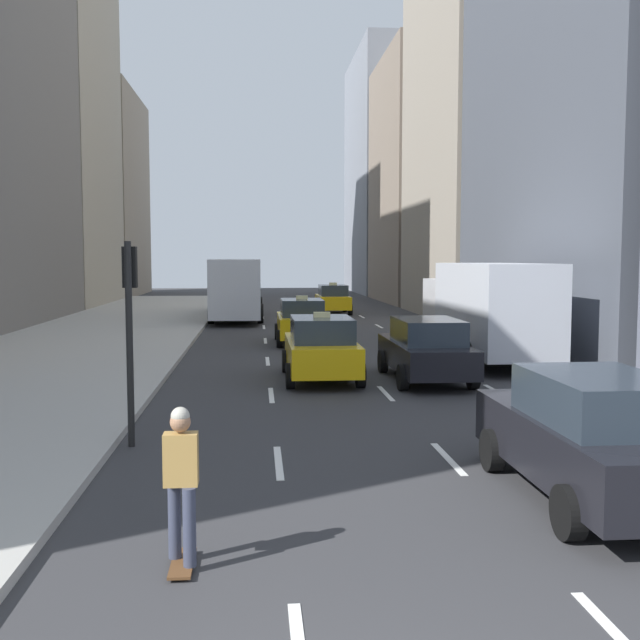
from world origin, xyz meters
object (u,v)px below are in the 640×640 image
object	(u,v)px
taxi_third	(302,321)
box_truck	(485,308)
taxi_lead	(333,299)
city_bus	(237,286)
traffic_light_pole	(130,310)
taxi_second	(321,348)
sedan_silver_behind	(592,436)
skateboarder	(181,480)
sedan_black_near	(426,349)

from	to	relation	value
taxi_third	box_truck	bearing A→B (deg)	-44.35
taxi_lead	city_bus	xyz separation A→B (m)	(-5.61, -3.14, 0.91)
city_bus	traffic_light_pole	distance (m)	28.05
taxi_lead	box_truck	size ratio (longest dim) A/B	0.52
taxi_third	box_truck	xyz separation A→B (m)	(5.60, -5.47, 0.83)
city_bus	taxi_second	bearing A→B (deg)	-82.45
sedan_silver_behind	skateboarder	xyz separation A→B (m)	(-5.35, -1.79, 0.06)
taxi_second	sedan_silver_behind	size ratio (longest dim) A/B	0.95
skateboarder	box_truck	bearing A→B (deg)	62.42
taxi_third	sedan_silver_behind	distance (m)	19.49
taxi_lead	sedan_black_near	world-z (taller)	taxi_lead
taxi_second	taxi_third	world-z (taller)	same
taxi_lead	box_truck	world-z (taller)	box_truck
taxi_second	box_truck	xyz separation A→B (m)	(5.60, 3.38, 0.83)
taxi_lead	sedan_silver_behind	size ratio (longest dim) A/B	0.95
taxi_lead	traffic_light_pole	distance (m)	31.92
box_truck	traffic_light_pole	bearing A→B (deg)	-133.17
sedan_silver_behind	box_truck	distance (m)	14.12
taxi_third	city_bus	xyz separation A→B (m)	(-2.81, 12.37, 0.91)
taxi_third	sedan_black_near	distance (m)	9.65
taxi_lead	sedan_silver_behind	distance (m)	34.79
city_bus	box_truck	xyz separation A→B (m)	(8.41, -17.84, -0.08)
taxi_lead	box_truck	distance (m)	21.18
sedan_black_near	traffic_light_pole	xyz separation A→B (m)	(-6.75, -6.42, 1.54)
sedan_black_near	skateboarder	world-z (taller)	skateboarder
taxi_lead	sedan_silver_behind	xyz separation A→B (m)	(0.00, -34.79, 0.02)
taxi_lead	traffic_light_pole	size ratio (longest dim) A/B	1.22
skateboarder	traffic_light_pole	size ratio (longest dim) A/B	0.48
sedan_silver_behind	box_truck	bearing A→B (deg)	78.54
city_bus	taxi_third	bearing A→B (deg)	-77.19
city_bus	skateboarder	xyz separation A→B (m)	(0.27, -33.44, -0.82)
sedan_black_near	box_truck	bearing A→B (deg)	53.32
skateboarder	taxi_second	bearing A→B (deg)	78.22
taxi_lead	box_truck	bearing A→B (deg)	-82.40
sedan_silver_behind	taxi_third	bearing A→B (deg)	98.26
sedan_silver_behind	city_bus	xyz separation A→B (m)	(-5.61, 31.65, 0.89)
taxi_third	traffic_light_pole	xyz separation A→B (m)	(-3.95, -15.66, 1.53)
sedan_black_near	traffic_light_pole	size ratio (longest dim) A/B	1.33
city_bus	traffic_light_pole	size ratio (longest dim) A/B	3.23
box_truck	skateboarder	bearing A→B (deg)	-117.58
city_bus	skateboarder	world-z (taller)	city_bus
taxi_third	city_bus	distance (m)	12.71
taxi_lead	traffic_light_pole	world-z (taller)	traffic_light_pole
sedan_silver_behind	traffic_light_pole	world-z (taller)	traffic_light_pole
sedan_black_near	box_truck	size ratio (longest dim) A/B	0.57
taxi_second	taxi_lead	bearing A→B (deg)	83.44
taxi_third	sedan_black_near	size ratio (longest dim) A/B	0.92
sedan_black_near	city_bus	size ratio (longest dim) A/B	0.41
box_truck	traffic_light_pole	xyz separation A→B (m)	(-9.55, -10.18, 0.70)
taxi_second	sedan_black_near	world-z (taller)	taxi_second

